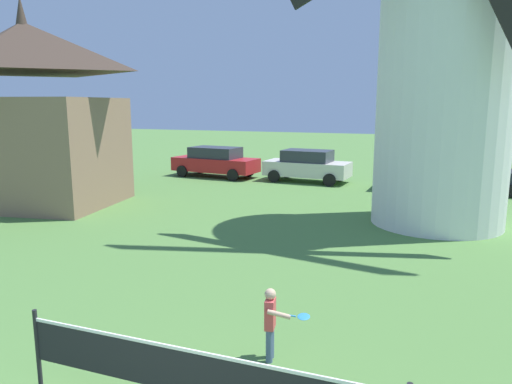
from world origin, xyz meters
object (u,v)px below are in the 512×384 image
windmill (449,23)px  parked_car_red (215,161)px  tennis_net (195,374)px  player_far (272,320)px  parked_car_cream (307,165)px  parked_car_green (429,173)px  chapel (29,117)px

windmill → parked_car_red: windmill is taller
tennis_net → player_far: player_far is taller
player_far → parked_car_red: (-8.76, 16.34, 0.17)m
windmill → tennis_net: (-2.53, -11.47, -5.46)m
tennis_net → parked_car_red: (-8.42, 18.10, 0.13)m
player_far → parked_car_cream: size_ratio=0.27×
parked_car_red → parked_car_green: (10.58, -0.67, -0.00)m
windmill → parked_car_green: bearing=93.5°
player_far → chapel: size_ratio=0.15×
windmill → parked_car_red: (-10.94, 6.63, -5.34)m
tennis_net → player_far: 1.79m
tennis_net → chapel: (-11.85, 9.37, 2.60)m
windmill → parked_car_cream: bearing=131.8°
tennis_net → parked_car_cream: size_ratio=1.13×
windmill → parked_car_red: bearing=148.8°
tennis_net → chapel: bearing=141.7°
parked_car_red → tennis_net: bearing=-65.1°
tennis_net → parked_car_cream: bearing=100.9°
windmill → parked_car_cream: (-6.02, 6.73, -5.34)m
windmill → parked_car_green: size_ratio=3.19×
parked_car_cream → chapel: chapel is taller
parked_car_red → parked_car_cream: (4.93, 0.10, -0.00)m
player_far → chapel: bearing=148.0°
windmill → tennis_net: windmill is taller
parked_car_green → windmill: bearing=-86.5°
windmill → player_far: size_ratio=11.96×
tennis_net → parked_car_cream: (-3.49, 18.20, 0.13)m
parked_car_cream → chapel: (-8.36, -8.83, 2.47)m
parked_car_red → player_far: bearing=-61.8°
tennis_net → parked_car_green: parked_car_green is taller
parked_car_red → parked_car_green: same height
parked_car_cream → parked_car_red: bearing=-178.8°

